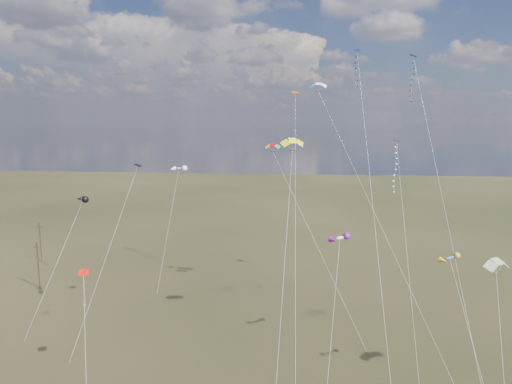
# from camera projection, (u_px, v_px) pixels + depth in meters

# --- Properties ---
(utility_pole_near) EXTENTS (1.40, 0.20, 8.00)m
(utility_pole_near) POSITION_uv_depth(u_px,v_px,m) (38.00, 265.00, 76.44)
(utility_pole_near) COLOR black
(utility_pole_near) RESTS_ON ground
(utility_pole_far) EXTENTS (1.40, 0.20, 8.00)m
(utility_pole_far) POSITION_uv_depth(u_px,v_px,m) (40.00, 242.00, 91.00)
(utility_pole_far) COLOR black
(utility_pole_far) RESTS_ON ground
(diamond_black_high) EXTENTS (2.79, 29.93, 37.45)m
(diamond_black_high) POSITION_uv_depth(u_px,v_px,m) (415.00, 93.00, 64.12)
(diamond_black_high) COLOR black
(diamond_black_high) RESTS_ON ground
(diamond_navy_tall) EXTENTS (2.00, 28.97, 37.44)m
(diamond_navy_tall) POSITION_uv_depth(u_px,v_px,m) (359.00, 89.00, 58.45)
(diamond_navy_tall) COLOR #091747
(diamond_navy_tall) RESTS_ON ground
(diamond_black_mid) EXTENTS (5.21, 13.05, 22.30)m
(diamond_black_mid) POSITION_uv_depth(u_px,v_px,m) (122.00, 212.00, 59.24)
(diamond_black_mid) COLOR black
(diamond_black_mid) RESTS_ON ground
(diamond_red_low) EXTENTS (5.36, 10.80, 12.64)m
(diamond_red_low) POSITION_uv_depth(u_px,v_px,m) (85.00, 295.00, 47.45)
(diamond_red_low) COLOR #BC1408
(diamond_red_low) RESTS_ON ground
(diamond_navy_right) EXTENTS (1.07, 15.40, 25.63)m
(diamond_navy_right) POSITION_uv_depth(u_px,v_px,m) (396.00, 175.00, 59.17)
(diamond_navy_right) COLOR #0F144F
(diamond_navy_right) RESTS_ON ground
(diamond_orange_center) EXTENTS (1.41, 24.08, 32.25)m
(diamond_orange_center) POSITION_uv_depth(u_px,v_px,m) (295.00, 167.00, 59.20)
(diamond_orange_center) COLOR #C84804
(diamond_orange_center) RESTS_ON ground
(parafoil_yellow) EXTENTS (2.95, 17.29, 26.41)m
(parafoil_yellow) POSITION_uv_depth(u_px,v_px,m) (293.00, 141.00, 54.40)
(parafoil_yellow) COLOR yellow
(parafoil_yellow) RESTS_ON ground
(parafoil_blue_white) EXTENTS (15.67, 21.89, 33.70)m
(parafoil_blue_white) POSITION_uv_depth(u_px,v_px,m) (319.00, 86.00, 63.29)
(parafoil_blue_white) COLOR blue
(parafoil_blue_white) RESTS_ON ground
(parafoil_striped) EXTENTS (3.57, 11.50, 15.21)m
(parafoil_striped) POSITION_uv_depth(u_px,v_px,m) (498.00, 262.00, 44.51)
(parafoil_striped) COLOR yellow
(parafoil_striped) RESTS_ON ground
(parafoil_tricolor) EXTENTS (13.96, 15.99, 25.00)m
(parafoil_tricolor) POSITION_uv_depth(u_px,v_px,m) (273.00, 146.00, 68.13)
(parafoil_tricolor) COLOR yellow
(parafoil_tricolor) RESTS_ON ground
(novelty_orange_black) EXTENTS (6.11, 9.81, 17.81)m
(novelty_orange_black) POSITION_uv_depth(u_px,v_px,m) (83.00, 200.00, 63.37)
(novelty_orange_black) COLOR #EC5A18
(novelty_orange_black) RESTS_ON ground
(novelty_white_purple) EXTENTS (3.19, 12.65, 14.84)m
(novelty_white_purple) POSITION_uv_depth(u_px,v_px,m) (340.00, 239.00, 53.84)
(novelty_white_purple) COLOR silver
(novelty_white_purple) RESTS_ON ground
(novelty_redwhite_stripe) EXTENTS (3.39, 16.52, 19.64)m
(novelty_redwhite_stripe) POSITION_uv_depth(u_px,v_px,m) (179.00, 169.00, 86.54)
(novelty_redwhite_stripe) COLOR red
(novelty_redwhite_stripe) RESTS_ON ground
(novelty_blue_yellow) EXTENTS (3.40, 11.30, 15.04)m
(novelty_blue_yellow) POSITION_uv_depth(u_px,v_px,m) (451.00, 259.00, 44.89)
(novelty_blue_yellow) COLOR #1B58AE
(novelty_blue_yellow) RESTS_ON ground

